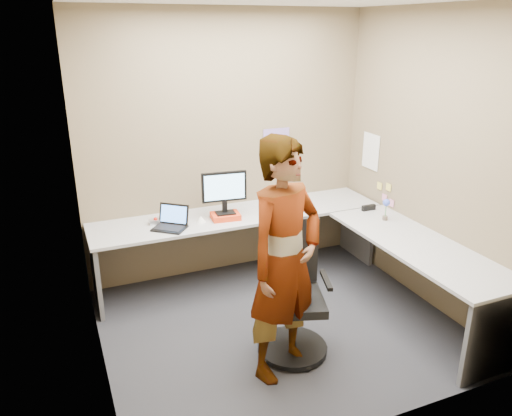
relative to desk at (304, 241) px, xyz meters
name	(u,v)px	position (x,y,z in m)	size (l,w,h in m)	color
ground	(279,325)	(-0.44, -0.39, -0.59)	(3.00, 3.00, 0.00)	#222227
wall_back	(227,147)	(-0.44, 0.91, 0.76)	(3.00, 3.00, 0.00)	brown
wall_right	(431,162)	(1.06, -0.39, 0.76)	(2.70, 2.70, 0.00)	brown
wall_left	(86,205)	(-1.94, -0.39, 0.76)	(2.70, 2.70, 0.00)	brown
desk	(304,241)	(0.00, 0.00, 0.00)	(2.98, 2.58, 0.73)	#AAAAAA
paper_ream	(225,216)	(-0.61, 0.51, 0.17)	(0.28, 0.20, 0.06)	red
monitor	(224,189)	(-0.61, 0.52, 0.44)	(0.44, 0.15, 0.42)	black
laptop	(171,222)	(-1.16, 0.49, 0.20)	(0.38, 0.37, 0.21)	black
trackball_mouse	(156,221)	(-1.28, 0.64, 0.17)	(0.12, 0.08, 0.07)	#B7B7BC
origami	(201,219)	(-0.86, 0.52, 0.17)	(0.10, 0.10, 0.06)	white
stapler	(369,208)	(0.83, 0.16, 0.17)	(0.15, 0.04, 0.06)	black
flower	(386,206)	(0.81, -0.13, 0.28)	(0.07, 0.07, 0.22)	brown
calendar_purple	(276,147)	(0.11, 0.90, 0.71)	(0.30, 0.01, 0.40)	#846BB7
calendar_white	(371,151)	(1.05, 0.51, 0.66)	(0.01, 0.28, 0.38)	white
sticky_note_a	(388,187)	(1.05, 0.16, 0.36)	(0.01, 0.07, 0.07)	#F2E059
sticky_note_b	(384,198)	(1.05, 0.21, 0.23)	(0.01, 0.07, 0.07)	pink
sticky_note_c	(391,203)	(1.05, 0.09, 0.21)	(0.01, 0.07, 0.07)	pink
sticky_note_d	(379,186)	(1.05, 0.31, 0.33)	(0.01, 0.07, 0.07)	#F2E059
office_chair	(292,301)	(-0.48, -0.71, -0.15)	(0.61, 0.60, 1.07)	black
person	(285,261)	(-0.66, -0.92, 0.33)	(0.67, 0.44, 1.84)	#999399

